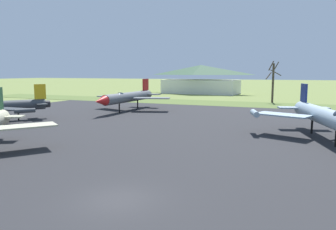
{
  "coord_description": "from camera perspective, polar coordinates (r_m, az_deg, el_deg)",
  "views": [
    {
      "loc": [
        8.69,
        -13.76,
        6.64
      ],
      "look_at": [
        -4.81,
        18.16,
        2.06
      ],
      "focal_mm": 34.33,
      "sensor_mm": 36.0,
      "label": 1
    }
  ],
  "objects": [
    {
      "name": "ground_plane",
      "position": [
        17.58,
        -8.94,
        -14.76
      ],
      "size": [
        600.0,
        600.0,
        0.0
      ],
      "primitive_type": "plane",
      "color": "olive"
    },
    {
      "name": "asphalt_apron",
      "position": [
        33.71,
        7.55,
        -3.85
      ],
      "size": [
        86.34,
        60.43,
        0.05
      ],
      "primitive_type": "cube",
      "color": "#28282B",
      "rests_on": "ground"
    },
    {
      "name": "grass_verge_strip",
      "position": [
        68.97,
        15.58,
        1.76
      ],
      "size": [
        146.34,
        12.0,
        0.06
      ],
      "primitive_type": "cube",
      "color": "#556831",
      "rests_on": "ground"
    },
    {
      "name": "jet_fighter_rear_left",
      "position": [
        55.69,
        -7.23,
        3.18
      ],
      "size": [
        14.47,
        18.02,
        5.46
      ],
      "color": "#565B60",
      "rests_on": "ground"
    },
    {
      "name": "jet_fighter_rear_right",
      "position": [
        34.66,
        26.15,
        -0.23
      ],
      "size": [
        13.27,
        17.3,
        5.36
      ],
      "color": "#8EA3B2",
      "rests_on": "ground"
    },
    {
      "name": "bare_tree_far_left",
      "position": [
        74.66,
        18.12,
        5.84
      ],
      "size": [
        3.3,
        3.29,
        9.23
      ],
      "color": "#42382D",
      "rests_on": "ground"
    },
    {
      "name": "visitor_building",
      "position": [
        103.01,
        5.84,
        6.32
      ],
      "size": [
        25.03,
        12.09,
        9.03
      ],
      "color": "silver",
      "rests_on": "ground"
    }
  ]
}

